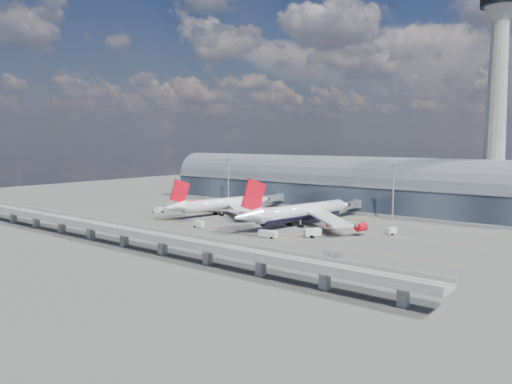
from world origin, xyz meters
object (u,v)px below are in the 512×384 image
Objects in this scene: floodlight_mast_right at (393,191)px; service_truck_5 at (312,210)px; airliner_left at (221,204)px; service_truck_3 at (312,232)px; control_tower at (496,106)px; service_truck_4 at (392,231)px; cargo_train_2 at (334,255)px; floodlight_mast_left at (228,180)px; airliner_right at (299,212)px; cargo_train_0 at (149,232)px; cargo_train_1 at (146,237)px; service_truck_2 at (268,234)px; service_truck_0 at (158,210)px; service_truck_1 at (199,224)px.

service_truck_5 is (-42.07, -1.46, -12.13)m from floodlight_mast_right.
airliner_left is 46.47m from service_truck_5.
service_truck_5 is at bearing 150.89° from service_truck_3.
service_truck_3 is at bearing -98.67° from floodlight_mast_right.
control_tower is 20.90× the size of service_truck_4.
service_truck_5 is at bearing 59.24° from airliner_left.
cargo_train_2 is (87.89, -43.41, -4.54)m from airliner_left.
control_tower is 16.01× the size of service_truck_5.
service_truck_3 is at bearing -5.28° from airliner_left.
floodlight_mast_left reaches higher than service_truck_5.
cargo_train_2 is (41.11, -41.76, -4.80)m from airliner_right.
cargo_train_0 is (-33.68, -53.56, -4.76)m from airliner_right.
cargo_train_2 reaches higher than cargo_train_1.
airliner_right is 9.07× the size of service_truck_2.
floodlight_mast_left reaches higher than airliner_left.
airliner_left is at bearing -172.22° from airliner_right.
airliner_right is 10.80× the size of service_truck_5.
airliner_left is 9.71× the size of service_truck_5.
service_truck_0 is 121.23m from cargo_train_2.
cargo_train_0 is at bearing -160.49° from service_truck_5.
service_truck_4 is at bearing 18.62° from airliner_right.
cargo_train_0 is (42.86, -41.09, -0.36)m from service_truck_0.
cargo_train_1 is at bearing -124.76° from service_truck_4.
service_truck_0 is 1.34× the size of service_truck_1.
service_truck_1 reaches higher than service_truck_4.
service_truck_2 is (5.76, -29.16, -4.31)m from airliner_right.
service_truck_3 is 33.84m from cargo_train_2.
service_truck_2 is (-55.39, -94.78, -50.21)m from control_tower.
service_truck_4 is 0.86× the size of cargo_train_0.
airliner_left is 56.92m from cargo_train_0.
airliner_right is 12.16× the size of cargo_train_0.
service_truck_0 is (-137.68, -78.10, -50.31)m from control_tower.
floodlight_mast_right is at bearing 7.56° from cargo_train_2.
cargo_train_1 is at bearing -109.43° from service_truck_3.
cargo_train_1 is at bearing -125.87° from cargo_train_0.
floodlight_mast_left reaches higher than service_truck_1.
floodlight_mast_left reaches higher than service_truck_4.
airliner_left reaches higher than service_truck_1.
service_truck_1 is at bearing 88.13° from service_truck_2.
service_truck_3 is (12.02, 11.90, 0.22)m from service_truck_2.
airliner_left is (-107.93, -63.97, -46.17)m from control_tower.
service_truck_1 reaches higher than service_truck_0.
service_truck_1 is 72.36m from cargo_train_2.
service_truck_1 is 78.36m from service_truck_4.
service_truck_5 is at bearing -159.08° from control_tower.
airliner_right reaches higher than cargo_train_1.
cargo_train_1 is at bearing -64.73° from service_truck_0.
floodlight_mast_right is at bearing 65.00° from airliner_right.
service_truck_1 is (16.53, -31.44, -4.07)m from airliner_left.
control_tower is 4.01× the size of floodlight_mast_left.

